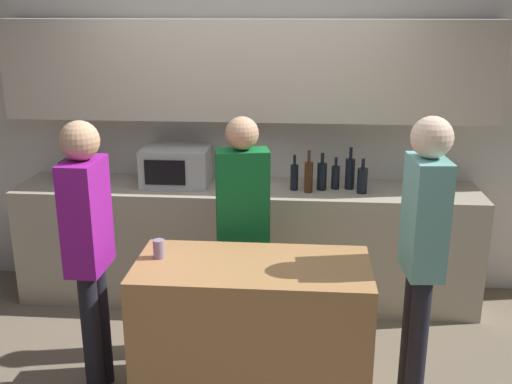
{
  "coord_description": "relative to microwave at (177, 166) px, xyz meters",
  "views": [
    {
      "loc": [
        0.44,
        -3.06,
        2.29
      ],
      "look_at": [
        0.16,
        0.3,
        1.24
      ],
      "focal_mm": 42.0,
      "sensor_mm": 36.0,
      "label": 1
    }
  ],
  "objects": [
    {
      "name": "back_counter",
      "position": [
        0.55,
        -0.03,
        -0.62
      ],
      "size": [
        3.6,
        0.62,
        0.94
      ],
      "color": "#B7AD99",
      "rests_on": "ground_plane"
    },
    {
      "name": "microwave",
      "position": [
        0.0,
        0.0,
        0.0
      ],
      "size": [
        0.52,
        0.39,
        0.3
      ],
      "color": "#B7BABC",
      "rests_on": "back_counter"
    },
    {
      "name": "cup_0",
      "position": [
        0.17,
        -1.32,
        -0.14
      ],
      "size": [
        0.07,
        0.07,
        0.11
      ],
      "color": "gray",
      "rests_on": "kitchen_island"
    },
    {
      "name": "bottle_5",
      "position": [
        1.44,
        -0.11,
        -0.05
      ],
      "size": [
        0.08,
        0.08,
        0.27
      ],
      "color": "black",
      "rests_on": "back_counter"
    },
    {
      "name": "kitchen_island",
      "position": [
        0.72,
        -1.36,
        -0.64
      ],
      "size": [
        1.35,
        0.64,
        0.89
      ],
      "color": "#B27F4C",
      "rests_on": "ground_plane"
    },
    {
      "name": "person_center",
      "position": [
        1.67,
        -1.29,
        -0.05
      ],
      "size": [
        0.23,
        0.35,
        1.74
      ],
      "rotation": [
        0.0,
        0.0,
        -4.64
      ],
      "color": "black",
      "rests_on": "ground_plane"
    },
    {
      "name": "bottle_4",
      "position": [
        1.35,
        -0.0,
        -0.02
      ],
      "size": [
        0.07,
        0.07,
        0.33
      ],
      "color": "black",
      "rests_on": "back_counter"
    },
    {
      "name": "bottle_2",
      "position": [
        1.14,
        -0.04,
        -0.04
      ],
      "size": [
        0.07,
        0.07,
        0.29
      ],
      "color": "black",
      "rests_on": "back_counter"
    },
    {
      "name": "bottle_3",
      "position": [
        1.24,
        -0.01,
        -0.05
      ],
      "size": [
        0.06,
        0.06,
        0.25
      ],
      "color": "black",
      "rests_on": "back_counter"
    },
    {
      "name": "bottle_1",
      "position": [
        1.03,
        -0.12,
        -0.03
      ],
      "size": [
        0.06,
        0.06,
        0.33
      ],
      "color": "#472814",
      "rests_on": "back_counter"
    },
    {
      "name": "toaster",
      "position": [
        -0.8,
        0.0,
        -0.06
      ],
      "size": [
        0.26,
        0.16,
        0.18
      ],
      "color": "black",
      "rests_on": "back_counter"
    },
    {
      "name": "back_wall",
      "position": [
        0.55,
        0.24,
        0.45
      ],
      "size": [
        6.4,
        0.4,
        2.7
      ],
      "color": "silver",
      "rests_on": "ground_plane"
    },
    {
      "name": "potted_plant",
      "position": [
        1.97,
        0.0,
        0.05
      ],
      "size": [
        0.14,
        0.14,
        0.39
      ],
      "color": "#333D4C",
      "rests_on": "back_counter"
    },
    {
      "name": "person_left",
      "position": [
        0.6,
        -0.79,
        -0.12
      ],
      "size": [
        0.37,
        0.25,
        1.63
      ],
      "rotation": [
        0.0,
        0.0,
        -2.94
      ],
      "color": "black",
      "rests_on": "ground_plane"
    },
    {
      "name": "bottle_0",
      "position": [
        0.93,
        -0.07,
        -0.04
      ],
      "size": [
        0.06,
        0.06,
        0.28
      ],
      "color": "black",
      "rests_on": "back_counter"
    },
    {
      "name": "person_right",
      "position": [
        -0.24,
        -1.35,
        -0.08
      ],
      "size": [
        0.22,
        0.34,
        1.69
      ],
      "rotation": [
        0.0,
        0.0,
        -1.59
      ],
      "color": "black",
      "rests_on": "ground_plane"
    }
  ]
}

